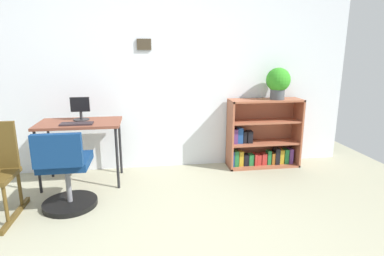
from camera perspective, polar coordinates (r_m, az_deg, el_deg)
wall_back at (r=4.01m, az=-7.74°, el=8.93°), size 5.20×0.12×2.31m
desk at (r=3.72m, az=-19.82°, el=0.02°), size 0.90×0.53×0.72m
monitor at (r=3.77m, az=-19.72°, el=3.20°), size 0.21×0.18×0.27m
keyboard at (r=3.58m, az=-20.33°, el=0.74°), size 0.34×0.14×0.02m
office_chair at (r=3.22m, az=-22.07°, el=-8.00°), size 0.52×0.55×0.80m
bookshelf_low at (r=4.23m, az=12.58°, el=-1.61°), size 0.94×0.30×0.90m
potted_plant_on_shelf at (r=4.11m, az=15.48°, el=8.17°), size 0.30×0.30×0.40m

